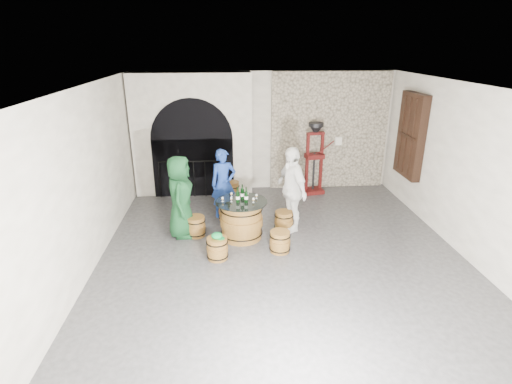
{
  "coord_description": "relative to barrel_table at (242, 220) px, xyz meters",
  "views": [
    {
      "loc": [
        -1.02,
        -6.68,
        3.9
      ],
      "look_at": [
        -0.45,
        0.86,
        1.05
      ],
      "focal_mm": 28.0,
      "sensor_mm": 36.0,
      "label": 1
    }
  ],
  "objects": [
    {
      "name": "ground",
      "position": [
        0.74,
        -0.93,
        -0.41
      ],
      "size": [
        8.0,
        8.0,
        0.0
      ],
      "primitive_type": "plane",
      "color": "#303032",
      "rests_on": "ground"
    },
    {
      "name": "wall_back",
      "position": [
        0.74,
        3.07,
        1.19
      ],
      "size": [
        8.0,
        0.0,
        8.0
      ],
      "primitive_type": "plane",
      "rotation": [
        1.57,
        0.0,
        0.0
      ],
      "color": "silver",
      "rests_on": "ground"
    },
    {
      "name": "wall_front",
      "position": [
        0.74,
        -4.93,
        1.19
      ],
      "size": [
        8.0,
        0.0,
        8.0
      ],
      "primitive_type": "plane",
      "rotation": [
        -1.57,
        0.0,
        0.0
      ],
      "color": "silver",
      "rests_on": "ground"
    },
    {
      "name": "wall_left",
      "position": [
        -2.76,
        -0.93,
        1.19
      ],
      "size": [
        0.0,
        8.0,
        8.0
      ],
      "primitive_type": "plane",
      "rotation": [
        1.57,
        0.0,
        1.57
      ],
      "color": "silver",
      "rests_on": "ground"
    },
    {
      "name": "wall_right",
      "position": [
        4.24,
        -0.93,
        1.19
      ],
      "size": [
        0.0,
        8.0,
        8.0
      ],
      "primitive_type": "plane",
      "rotation": [
        1.57,
        0.0,
        -1.57
      ],
      "color": "silver",
      "rests_on": "ground"
    },
    {
      "name": "ceiling",
      "position": [
        0.74,
        -0.93,
        2.79
      ],
      "size": [
        8.0,
        8.0,
        0.0
      ],
      "primitive_type": "plane",
      "rotation": [
        3.14,
        0.0,
        0.0
      ],
      "color": "beige",
      "rests_on": "wall_back"
    },
    {
      "name": "stone_facing_panel",
      "position": [
        2.54,
        3.01,
        1.19
      ],
      "size": [
        3.2,
        0.12,
        3.18
      ],
      "primitive_type": "cube",
      "color": "#B1A58D",
      "rests_on": "ground"
    },
    {
      "name": "arched_opening",
      "position": [
        -1.16,
        2.81,
        1.17
      ],
      "size": [
        3.1,
        0.6,
        3.19
      ],
      "color": "silver",
      "rests_on": "ground"
    },
    {
      "name": "shuttered_window",
      "position": [
        4.12,
        1.47,
        1.39
      ],
      "size": [
        0.23,
        1.1,
        2.0
      ],
      "color": "black",
      "rests_on": "wall_right"
    },
    {
      "name": "barrel_table",
      "position": [
        0.0,
        0.0,
        0.0
      ],
      "size": [
        1.08,
        1.08,
        0.83
      ],
      "color": "brown",
      "rests_on": "ground"
    },
    {
      "name": "barrel_stool_left",
      "position": [
        -0.97,
        0.16,
        -0.19
      ],
      "size": [
        0.42,
        0.42,
        0.44
      ],
      "color": "brown",
      "rests_on": "ground"
    },
    {
      "name": "barrel_stool_far",
      "position": [
        -0.3,
        0.94,
        -0.19
      ],
      "size": [
        0.42,
        0.42,
        0.44
      ],
      "color": "brown",
      "rests_on": "ground"
    },
    {
      "name": "barrel_stool_right",
      "position": [
        0.94,
        0.29,
        -0.19
      ],
      "size": [
        0.42,
        0.42,
        0.44
      ],
      "color": "brown",
      "rests_on": "ground"
    },
    {
      "name": "barrel_stool_near_right",
      "position": [
        0.73,
        -0.66,
        -0.19
      ],
      "size": [
        0.42,
        0.42,
        0.44
      ],
      "color": "brown",
      "rests_on": "ground"
    },
    {
      "name": "barrel_stool_near_left",
      "position": [
        -0.5,
        -0.85,
        -0.19
      ],
      "size": [
        0.42,
        0.42,
        0.44
      ],
      "color": "brown",
      "rests_on": "ground"
    },
    {
      "name": "green_cap",
      "position": [
        -0.5,
        -0.85,
        0.07
      ],
      "size": [
        0.25,
        0.21,
        0.12
      ],
      "color": "#0B7C32",
      "rests_on": "barrel_stool_near_left"
    },
    {
      "name": "person_green",
      "position": [
        -1.26,
        0.21,
        0.47
      ],
      "size": [
        0.59,
        0.88,
        1.76
      ],
      "primitive_type": "imported",
      "rotation": [
        0.0,
        0.0,
        1.54
      ],
      "color": "#113D1D",
      "rests_on": "ground"
    },
    {
      "name": "person_blue",
      "position": [
        -0.37,
        1.16,
        0.4
      ],
      "size": [
        0.67,
        0.53,
        1.63
      ],
      "primitive_type": "imported",
      "rotation": [
        0.0,
        0.0,
        0.26
      ],
      "color": "navy",
      "rests_on": "ground"
    },
    {
      "name": "person_white",
      "position": [
        1.09,
        0.34,
        0.53
      ],
      "size": [
        0.81,
        1.19,
        1.87
      ],
      "primitive_type": "imported",
      "rotation": [
        0.0,
        0.0,
        -1.21
      ],
      "color": "white",
      "rests_on": "ground"
    },
    {
      "name": "wine_bottle_left",
      "position": [
        -0.07,
        -0.05,
        0.55
      ],
      "size": [
        0.08,
        0.08,
        0.32
      ],
      "color": "black",
      "rests_on": "barrel_table"
    },
    {
      "name": "wine_bottle_center",
      "position": [
        0.1,
        -0.06,
        0.55
      ],
      "size": [
        0.08,
        0.08,
        0.32
      ],
      "color": "black",
      "rests_on": "barrel_table"
    },
    {
      "name": "wine_bottle_right",
      "position": [
        0.03,
        0.11,
        0.55
      ],
      "size": [
        0.08,
        0.08,
        0.32
      ],
      "color": "black",
      "rests_on": "barrel_table"
    },
    {
      "name": "tasting_glass_a",
      "position": [
        -0.2,
        -0.01,
        0.47
      ],
      "size": [
        0.05,
        0.05,
        0.1
      ],
      "primitive_type": null,
      "color": "#A87020",
      "rests_on": "barrel_table"
    },
    {
      "name": "tasting_glass_b",
      "position": [
        0.32,
        0.13,
        0.47
      ],
      "size": [
        0.05,
        0.05,
        0.1
      ],
      "primitive_type": null,
      "color": "#A87020",
      "rests_on": "barrel_table"
    },
    {
      "name": "tasting_glass_c",
      "position": [
        -0.2,
        0.26,
        0.47
      ],
      "size": [
        0.05,
        0.05,
        0.1
      ],
      "primitive_type": null,
      "color": "#A87020",
      "rests_on": "barrel_table"
    },
    {
      "name": "tasting_glass_d",
      "position": [
        0.14,
        0.23,
        0.47
      ],
      "size": [
        0.05,
        0.05,
        0.1
      ],
      "primitive_type": null,
      "color": "#A87020",
      "rests_on": "barrel_table"
    },
    {
      "name": "tasting_glass_e",
      "position": [
        0.24,
        -0.08,
        0.47
      ],
      "size": [
        0.05,
        0.05,
        0.1
      ],
      "primitive_type": null,
      "color": "#A87020",
      "rests_on": "barrel_table"
    },
    {
      "name": "tasting_glass_f",
      "position": [
        -0.38,
        0.01,
        0.47
      ],
      "size": [
        0.05,
        0.05,
        0.1
      ],
      "primitive_type": null,
      "color": "#A87020",
      "rests_on": "barrel_table"
    },
    {
      "name": "side_barrel",
      "position": [
        -0.19,
        1.93,
        -0.12
      ],
      "size": [
        0.44,
        0.44,
        0.58
      ],
      "rotation": [
        0.0,
        0.0,
        -0.0
      ],
      "color": "brown",
      "rests_on": "ground"
    },
    {
      "name": "corking_press",
      "position": [
        2.07,
        2.55,
        0.71
      ],
      "size": [
        0.83,
        0.52,
        1.93
      ],
      "rotation": [
        0.0,
        0.0,
        0.19
      ],
      "color": "#4A100C",
      "rests_on": "ground"
    },
    {
      "name": "control_box",
      "position": [
        2.79,
        2.93,
        0.94
      ],
      "size": [
        0.18,
        0.1,
        0.22
      ],
      "primitive_type": "cube",
      "color": "silver",
      "rests_on": "wall_back"
    }
  ]
}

